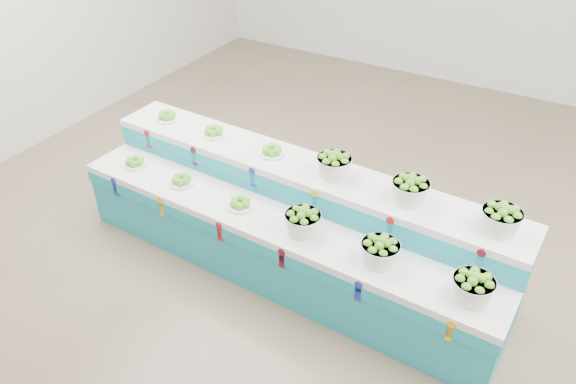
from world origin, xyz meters
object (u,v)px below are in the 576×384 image
Objects in this scene: basket_lower_left at (303,221)px; display_stand at (288,223)px; plate_upper_mid at (213,131)px; basket_upper_right at (501,219)px.

display_stand is at bearing 137.82° from basket_lower_left.
plate_upper_mid is 2.91m from basket_upper_right.
basket_upper_right is at bearing 8.36° from display_stand.
plate_upper_mid is at bearing 177.34° from basket_upper_right.
basket_lower_left is 1.62m from basket_upper_right.
basket_lower_left is 1.30× the size of plate_upper_mid.
basket_lower_left is at bearing -23.53° from plate_upper_mid.
display_stand is 1.25m from plate_upper_mid.
plate_upper_mid is (-1.07, 0.32, 0.56)m from display_stand.
basket_lower_left is 1.00× the size of basket_upper_right.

